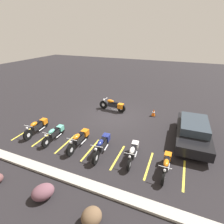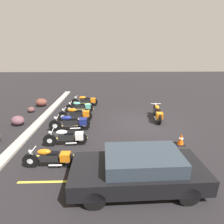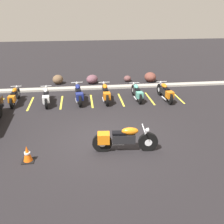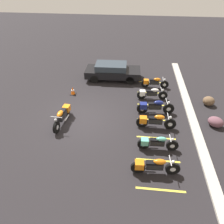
{
  "view_description": "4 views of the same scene",
  "coord_description": "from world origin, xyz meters",
  "px_view_note": "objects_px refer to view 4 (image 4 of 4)",
  "views": [
    {
      "loc": [
        -4.45,
        11.43,
        6.04
      ],
      "look_at": [
        -0.28,
        1.37,
        0.98
      ],
      "focal_mm": 28.0,
      "sensor_mm": 36.0,
      "label": 1
    },
    {
      "loc": [
        -10.22,
        2.41,
        4.3
      ],
      "look_at": [
        0.27,
        2.12,
        0.67
      ],
      "focal_mm": 28.0,
      "sensor_mm": 36.0,
      "label": 2
    },
    {
      "loc": [
        -0.85,
        -9.02,
        4.96
      ],
      "look_at": [
        0.45,
        1.38,
        0.6
      ],
      "focal_mm": 42.0,
      "sensor_mm": 36.0,
      "label": 3
    },
    {
      "loc": [
        10.43,
        3.09,
        7.96
      ],
      "look_at": [
        -0.24,
        1.93,
        0.41
      ],
      "focal_mm": 35.0,
      "sensor_mm": 36.0,
      "label": 4
    }
  ],
  "objects_px": {
    "parked_bike_3": "(154,121)",
    "parked_bike_5": "(153,166)",
    "parked_bike_0": "(154,82)",
    "parked_bike_1": "(151,93)",
    "motorcycle_orange_featured": "(63,115)",
    "parked_bike_2": "(154,107)",
    "car_black": "(112,71)",
    "landscape_rock_1": "(216,122)",
    "traffic_cone": "(73,91)",
    "parked_bike_4": "(156,143)",
    "landscape_rock_0": "(209,101)"
  },
  "relations": [
    {
      "from": "traffic_cone",
      "to": "landscape_rock_0",
      "type": "bearing_deg",
      "value": 87.42
    },
    {
      "from": "parked_bike_2",
      "to": "parked_bike_4",
      "type": "bearing_deg",
      "value": -95.28
    },
    {
      "from": "traffic_cone",
      "to": "parked_bike_4",
      "type": "bearing_deg",
      "value": 48.3
    },
    {
      "from": "parked_bike_1",
      "to": "parked_bike_2",
      "type": "distance_m",
      "value": 1.69
    },
    {
      "from": "parked_bike_0",
      "to": "parked_bike_5",
      "type": "height_order",
      "value": "parked_bike_5"
    },
    {
      "from": "motorcycle_orange_featured",
      "to": "parked_bike_1",
      "type": "distance_m",
      "value": 6.12
    },
    {
      "from": "parked_bike_1",
      "to": "traffic_cone",
      "type": "distance_m",
      "value": 5.49
    },
    {
      "from": "landscape_rock_0",
      "to": "landscape_rock_1",
      "type": "bearing_deg",
      "value": -4.16
    },
    {
      "from": "parked_bike_0",
      "to": "parked_bike_1",
      "type": "xyz_separation_m",
      "value": [
        1.69,
        -0.27,
        0.01
      ]
    },
    {
      "from": "parked_bike_4",
      "to": "car_black",
      "type": "height_order",
      "value": "car_black"
    },
    {
      "from": "parked_bike_3",
      "to": "landscape_rock_0",
      "type": "height_order",
      "value": "parked_bike_3"
    },
    {
      "from": "motorcycle_orange_featured",
      "to": "landscape_rock_1",
      "type": "height_order",
      "value": "motorcycle_orange_featured"
    },
    {
      "from": "parked_bike_4",
      "to": "motorcycle_orange_featured",
      "type": "bearing_deg",
      "value": 160.51
    },
    {
      "from": "motorcycle_orange_featured",
      "to": "parked_bike_2",
      "type": "distance_m",
      "value": 5.54
    },
    {
      "from": "parked_bike_0",
      "to": "parked_bike_5",
      "type": "distance_m",
      "value": 8.12
    },
    {
      "from": "motorcycle_orange_featured",
      "to": "car_black",
      "type": "distance_m",
      "value": 6.43
    },
    {
      "from": "parked_bike_4",
      "to": "landscape_rock_1",
      "type": "height_order",
      "value": "parked_bike_4"
    },
    {
      "from": "parked_bike_4",
      "to": "landscape_rock_1",
      "type": "relative_size",
      "value": 2.35
    },
    {
      "from": "parked_bike_0",
      "to": "parked_bike_3",
      "type": "relative_size",
      "value": 0.9
    },
    {
      "from": "parked_bike_0",
      "to": "parked_bike_2",
      "type": "relative_size",
      "value": 0.87
    },
    {
      "from": "parked_bike_2",
      "to": "landscape_rock_0",
      "type": "xyz_separation_m",
      "value": [
        -1.34,
        3.66,
        -0.18
      ]
    },
    {
      "from": "landscape_rock_1",
      "to": "parked_bike_2",
      "type": "bearing_deg",
      "value": -104.7
    },
    {
      "from": "parked_bike_4",
      "to": "traffic_cone",
      "type": "relative_size",
      "value": 3.51
    },
    {
      "from": "parked_bike_2",
      "to": "landscape_rock_0",
      "type": "bearing_deg",
      "value": 15.41
    },
    {
      "from": "motorcycle_orange_featured",
      "to": "parked_bike_0",
      "type": "xyz_separation_m",
      "value": [
        -4.88,
        5.49,
        -0.07
      ]
    },
    {
      "from": "parked_bike_2",
      "to": "traffic_cone",
      "type": "relative_size",
      "value": 3.97
    },
    {
      "from": "landscape_rock_0",
      "to": "parked_bike_4",
      "type": "bearing_deg",
      "value": -39.2
    },
    {
      "from": "parked_bike_0",
      "to": "traffic_cone",
      "type": "bearing_deg",
      "value": -163.73
    },
    {
      "from": "parked_bike_3",
      "to": "parked_bike_5",
      "type": "xyz_separation_m",
      "value": [
        3.29,
        -0.21,
        -0.01
      ]
    },
    {
      "from": "parked_bike_5",
      "to": "car_black",
      "type": "xyz_separation_m",
      "value": [
        -9.24,
        -2.79,
        0.22
      ]
    },
    {
      "from": "parked_bike_4",
      "to": "traffic_cone",
      "type": "bearing_deg",
      "value": 136.53
    },
    {
      "from": "parked_bike_3",
      "to": "parked_bike_5",
      "type": "height_order",
      "value": "parked_bike_3"
    },
    {
      "from": "motorcycle_orange_featured",
      "to": "car_black",
      "type": "bearing_deg",
      "value": 164.15
    },
    {
      "from": "parked_bike_2",
      "to": "parked_bike_3",
      "type": "height_order",
      "value": "parked_bike_2"
    },
    {
      "from": "parked_bike_2",
      "to": "landscape_rock_1",
      "type": "height_order",
      "value": "parked_bike_2"
    },
    {
      "from": "motorcycle_orange_featured",
      "to": "parked_bike_5",
      "type": "xyz_separation_m",
      "value": [
        3.24,
        5.08,
        -0.03
      ]
    },
    {
      "from": "parked_bike_0",
      "to": "parked_bike_4",
      "type": "relative_size",
      "value": 0.99
    },
    {
      "from": "parked_bike_5",
      "to": "landscape_rock_1",
      "type": "relative_size",
      "value": 2.52
    },
    {
      "from": "parked_bike_4",
      "to": "parked_bike_5",
      "type": "xyz_separation_m",
      "value": [
        1.55,
        -0.22,
        0.03
      ]
    },
    {
      "from": "parked_bike_5",
      "to": "traffic_cone",
      "type": "distance_m",
      "value": 8.41
    },
    {
      "from": "parked_bike_4",
      "to": "parked_bike_5",
      "type": "relative_size",
      "value": 0.93
    },
    {
      "from": "parked_bike_0",
      "to": "landscape_rock_1",
      "type": "relative_size",
      "value": 2.31
    },
    {
      "from": "landscape_rock_0",
      "to": "landscape_rock_1",
      "type": "relative_size",
      "value": 0.84
    },
    {
      "from": "motorcycle_orange_featured",
      "to": "parked_bike_5",
      "type": "bearing_deg",
      "value": 62.45
    },
    {
      "from": "parked_bike_3",
      "to": "parked_bike_5",
      "type": "bearing_deg",
      "value": -94.08
    },
    {
      "from": "landscape_rock_0",
      "to": "car_black",
      "type": "bearing_deg",
      "value": -115.25
    },
    {
      "from": "car_black",
      "to": "parked_bike_1",
      "type": "bearing_deg",
      "value": -45.35
    },
    {
      "from": "parked_bike_0",
      "to": "parked_bike_1",
      "type": "relative_size",
      "value": 0.97
    },
    {
      "from": "car_black",
      "to": "traffic_cone",
      "type": "relative_size",
      "value": 7.45
    },
    {
      "from": "traffic_cone",
      "to": "motorcycle_orange_featured",
      "type": "bearing_deg",
      "value": 4.67
    }
  ]
}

